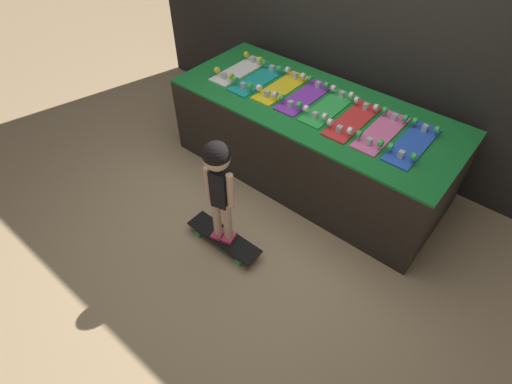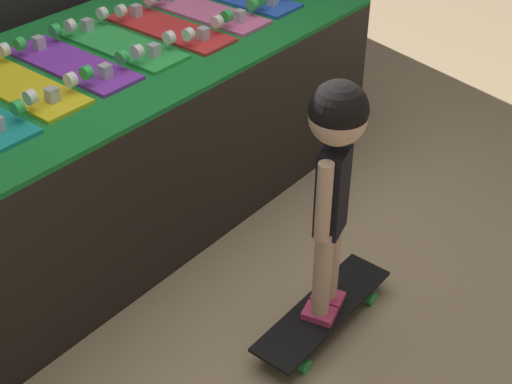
# 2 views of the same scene
# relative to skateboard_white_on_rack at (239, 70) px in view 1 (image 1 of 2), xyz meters

# --- Properties ---
(ground_plane) EXTENTS (16.00, 16.00, 0.00)m
(ground_plane) POSITION_rel_skateboard_white_on_rack_xyz_m (0.85, -0.70, -0.77)
(ground_plane) COLOR tan
(back_wall) EXTENTS (5.00, 0.10, 2.52)m
(back_wall) POSITION_rel_skateboard_white_on_rack_xyz_m (0.85, 0.66, 0.48)
(back_wall) COLOR black
(back_wall) RESTS_ON ground_plane
(display_rack) EXTENTS (2.46, 1.02, 0.76)m
(display_rack) POSITION_rel_skateboard_white_on_rack_xyz_m (0.85, -0.01, -0.40)
(display_rack) COLOR black
(display_rack) RESTS_ON ground_plane
(skateboard_white_on_rack) EXTENTS (0.20, 0.61, 0.09)m
(skateboard_white_on_rack) POSITION_rel_skateboard_white_on_rack_xyz_m (0.00, 0.00, 0.00)
(skateboard_white_on_rack) COLOR white
(skateboard_white_on_rack) RESTS_ON display_rack
(skateboard_teal_on_rack) EXTENTS (0.20, 0.61, 0.09)m
(skateboard_teal_on_rack) POSITION_rel_skateboard_white_on_rack_xyz_m (0.24, -0.02, 0.00)
(skateboard_teal_on_rack) COLOR teal
(skateboard_teal_on_rack) RESTS_ON display_rack
(skateboard_yellow_on_rack) EXTENTS (0.20, 0.61, 0.09)m
(skateboard_yellow_on_rack) POSITION_rel_skateboard_white_on_rack_xyz_m (0.49, 0.01, 0.00)
(skateboard_yellow_on_rack) COLOR yellow
(skateboard_yellow_on_rack) RESTS_ON display_rack
(skateboard_purple_on_rack) EXTENTS (0.20, 0.61, 0.09)m
(skateboard_purple_on_rack) POSITION_rel_skateboard_white_on_rack_xyz_m (0.73, 0.00, 0.00)
(skateboard_purple_on_rack) COLOR purple
(skateboard_purple_on_rack) RESTS_ON display_rack
(skateboard_green_on_rack) EXTENTS (0.20, 0.61, 0.09)m
(skateboard_green_on_rack) POSITION_rel_skateboard_white_on_rack_xyz_m (0.98, -0.00, 0.00)
(skateboard_green_on_rack) COLOR green
(skateboard_green_on_rack) RESTS_ON display_rack
(skateboard_red_on_rack) EXTENTS (0.20, 0.61, 0.09)m
(skateboard_red_on_rack) POSITION_rel_skateboard_white_on_rack_xyz_m (1.22, -0.04, 0.00)
(skateboard_red_on_rack) COLOR red
(skateboard_red_on_rack) RESTS_ON display_rack
(skateboard_pink_on_rack) EXTENTS (0.20, 0.61, 0.09)m
(skateboard_pink_on_rack) POSITION_rel_skateboard_white_on_rack_xyz_m (1.46, -0.03, 0.00)
(skateboard_pink_on_rack) COLOR pink
(skateboard_pink_on_rack) RESTS_ON display_rack
(skateboard_blue_on_rack) EXTENTS (0.20, 0.61, 0.09)m
(skateboard_blue_on_rack) POSITION_rel_skateboard_white_on_rack_xyz_m (1.71, -0.02, 0.00)
(skateboard_blue_on_rack) COLOR blue
(skateboard_blue_on_rack) RESTS_ON display_rack
(skateboard_on_floor) EXTENTS (0.66, 0.18, 0.09)m
(skateboard_on_floor) POSITION_rel_skateboard_white_on_rack_xyz_m (0.84, -1.16, -0.70)
(skateboard_on_floor) COLOR black
(skateboard_on_floor) RESTS_ON ground_plane
(child) EXTENTS (0.22, 0.19, 0.93)m
(child) POSITION_rel_skateboard_white_on_rack_xyz_m (0.84, -1.16, -0.03)
(child) COLOR #E03D6B
(child) RESTS_ON skateboard_on_floor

